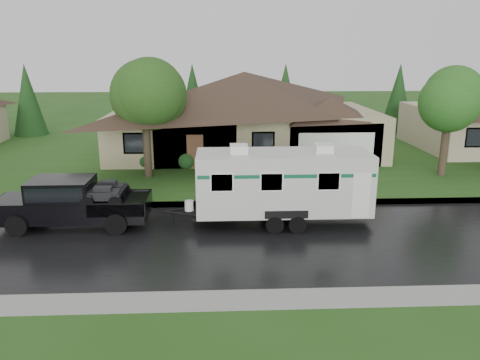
# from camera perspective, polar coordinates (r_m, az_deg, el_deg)

# --- Properties ---
(ground) EXTENTS (140.00, 140.00, 0.00)m
(ground) POSITION_cam_1_polar(r_m,az_deg,el_deg) (20.13, -3.09, -5.12)
(ground) COLOR #254F18
(ground) RESTS_ON ground
(road) EXTENTS (140.00, 8.00, 0.01)m
(road) POSITION_cam_1_polar(r_m,az_deg,el_deg) (18.27, -3.14, -7.28)
(road) COLOR black
(road) RESTS_ON ground
(curb) EXTENTS (140.00, 0.50, 0.15)m
(curb) POSITION_cam_1_polar(r_m,az_deg,el_deg) (22.23, -3.05, -2.92)
(curb) COLOR gray
(curb) RESTS_ON ground
(lawn) EXTENTS (140.00, 26.00, 0.15)m
(lawn) POSITION_cam_1_polar(r_m,az_deg,el_deg) (34.58, -2.92, 3.68)
(lawn) COLOR #254F18
(lawn) RESTS_ON ground
(house_main) EXTENTS (19.44, 10.80, 6.90)m
(house_main) POSITION_cam_1_polar(r_m,az_deg,el_deg) (32.95, 1.04, 9.31)
(house_main) COLOR #9C8C69
(house_main) RESTS_ON lawn
(tree_left_green) EXTENTS (3.95, 3.95, 6.55)m
(tree_left_green) POSITION_cam_1_polar(r_m,az_deg,el_deg) (26.58, -11.57, 9.97)
(tree_left_green) COLOR #382B1E
(tree_left_green) RESTS_ON lawn
(tree_right_green) EXTENTS (3.77, 3.77, 6.25)m
(tree_right_green) POSITION_cam_1_polar(r_m,az_deg,el_deg) (28.89, 24.20, 8.94)
(tree_right_green) COLOR #382B1E
(tree_right_green) RESTS_ON lawn
(shrub_row) EXTENTS (13.60, 1.00, 1.00)m
(shrub_row) POSITION_cam_1_polar(r_m,az_deg,el_deg) (28.94, 0.99, 2.57)
(shrub_row) COLOR #143814
(shrub_row) RESTS_ON lawn
(pickup_truck) EXTENTS (6.12, 2.32, 2.04)m
(pickup_truck) POSITION_cam_1_polar(r_m,az_deg,el_deg) (20.53, -20.00, -2.42)
(pickup_truck) COLOR black
(pickup_truck) RESTS_ON ground
(travel_trailer) EXTENTS (7.55, 2.65, 3.39)m
(travel_trailer) POSITION_cam_1_polar(r_m,az_deg,el_deg) (19.55, 5.25, -0.25)
(travel_trailer) COLOR beige
(travel_trailer) RESTS_ON ground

